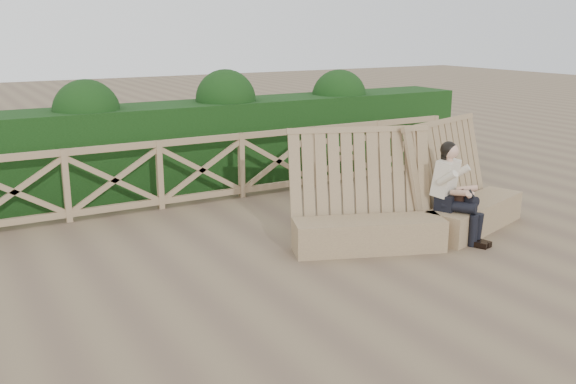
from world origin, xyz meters
TOP-DOWN VIEW (x-y plane):
  - ground at (0.00, 0.00)m, footprint 60.00×60.00m
  - bench at (1.91, 0.33)m, footprint 3.85×1.39m
  - woman at (2.21, 0.06)m, footprint 0.55×0.87m
  - guardrail at (0.00, 3.50)m, footprint 10.10×0.09m
  - hedge at (0.00, 4.70)m, footprint 12.00×1.20m

SIDE VIEW (x-z plane):
  - ground at x=0.00m, z-range 0.00..0.00m
  - bench at x=1.91m, z-range -0.39..1.16m
  - guardrail at x=0.00m, z-range 0.00..1.10m
  - woman at x=2.21m, z-range 0.04..1.39m
  - hedge at x=0.00m, z-range 0.00..1.50m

